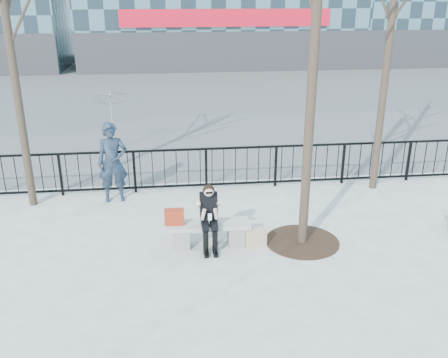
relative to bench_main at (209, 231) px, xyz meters
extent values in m
plane|color=gray|center=(0.00, 0.00, -0.30)|extent=(120.00, 120.00, 0.00)
cube|color=#474747|center=(0.00, 15.00, -0.30)|extent=(60.00, 23.00, 0.01)
cube|color=black|center=(0.00, 3.00, 0.78)|extent=(14.00, 0.05, 0.05)
cube|color=black|center=(0.00, 3.00, -0.18)|extent=(14.00, 0.05, 0.05)
cube|color=#2D2D30|center=(3.00, 21.96, 0.90)|extent=(18.00, 0.08, 2.40)
cube|color=red|center=(3.00, 21.90, 2.90)|extent=(12.60, 0.12, 1.00)
cylinder|color=black|center=(1.90, -0.10, 3.45)|extent=(0.18, 0.18, 7.50)
cylinder|color=black|center=(-4.00, 2.50, 2.95)|extent=(0.18, 0.18, 6.50)
cylinder|color=black|center=(4.50, 2.60, 3.20)|extent=(0.18, 0.18, 7.00)
cylinder|color=black|center=(1.90, -0.10, -0.29)|extent=(1.50, 1.50, 0.02)
cube|color=slate|center=(-0.55, 0.00, -0.10)|extent=(0.32, 0.38, 0.40)
cube|color=slate|center=(0.55, 0.00, -0.10)|extent=(0.32, 0.38, 0.40)
cube|color=#97968F|center=(0.00, 0.00, 0.14)|extent=(1.65, 0.46, 0.09)
cube|color=maroon|center=(-0.67, 0.02, 0.35)|extent=(0.39, 0.20, 0.31)
cube|color=beige|center=(0.93, -0.18, -0.11)|extent=(0.43, 0.25, 0.38)
imported|color=black|center=(-2.06, 2.53, 0.67)|extent=(0.76, 0.56, 1.94)
imported|color=gold|center=(-2.46, 6.55, 0.66)|extent=(2.69, 2.71, 1.92)
camera|label=1|loc=(-0.73, -8.89, 4.54)|focal=40.00mm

